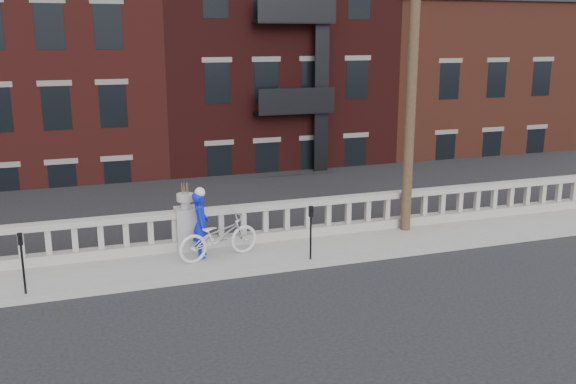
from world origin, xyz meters
name	(u,v)px	position (x,y,z in m)	size (l,w,h in m)	color
ground	(223,315)	(0.00, 0.00, 0.00)	(120.00, 120.00, 0.00)	black
sidewalk	(194,263)	(0.00, 3.00, 0.07)	(32.00, 2.20, 0.15)	gray
balustrade	(186,231)	(0.00, 3.95, 0.64)	(28.00, 0.34, 1.03)	gray
planter_pedestal	(186,224)	(0.00, 3.95, 0.83)	(0.55, 0.55, 1.76)	gray
lower_level	(129,91)	(0.56, 23.04, 2.63)	(80.00, 44.00, 20.80)	#605E59
utility_pole	(413,47)	(6.20, 3.60, 5.24)	(1.60, 0.28, 10.00)	#422D1E
parking_meter_d	(22,256)	(-3.83, 2.15, 1.00)	(0.10, 0.09, 1.36)	black
parking_meter_e	(311,227)	(2.74, 2.15, 1.00)	(0.10, 0.09, 1.36)	black
bicycle	(218,236)	(0.63, 3.02, 0.71)	(0.74, 2.13, 1.12)	silver
cyclist	(201,225)	(0.24, 3.23, 0.99)	(0.61, 0.40, 1.68)	#0D19CA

